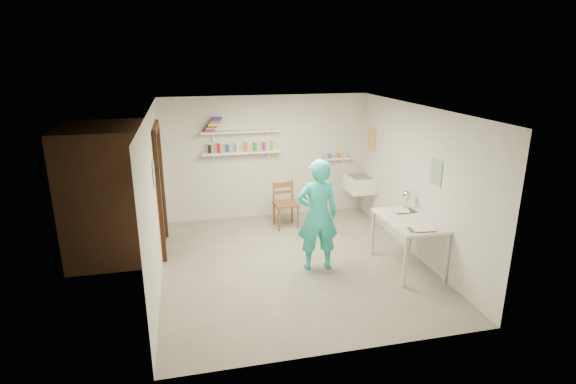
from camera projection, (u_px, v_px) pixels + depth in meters
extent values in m
cube|color=slate|center=(294.00, 264.00, 7.05)|extent=(4.00, 4.50, 0.02)
cube|color=silver|center=(294.00, 108.00, 6.33)|extent=(4.00, 4.50, 0.02)
cube|color=silver|center=(267.00, 157.00, 8.79)|extent=(4.00, 0.02, 2.40)
cube|color=silver|center=(347.00, 253.00, 4.59)|extent=(4.00, 0.02, 2.40)
cube|color=silver|center=(154.00, 200.00, 6.26)|extent=(0.02, 4.50, 2.40)
cube|color=silver|center=(417.00, 182.00, 7.12)|extent=(0.02, 4.50, 2.40)
cube|color=black|center=(160.00, 192.00, 7.30)|extent=(0.02, 0.90, 2.00)
cube|color=brown|center=(114.00, 192.00, 7.13)|extent=(1.40, 1.50, 2.10)
cube|color=brown|center=(156.00, 127.00, 6.99)|extent=(0.06, 1.05, 0.10)
cube|color=brown|center=(160.00, 201.00, 6.84)|extent=(0.06, 0.10, 2.00)
cube|color=brown|center=(162.00, 183.00, 7.77)|extent=(0.06, 0.10, 2.00)
cube|color=white|center=(242.00, 152.00, 8.52)|extent=(1.50, 0.22, 0.03)
cube|color=white|center=(241.00, 131.00, 8.40)|extent=(1.50, 0.22, 0.03)
cube|color=white|center=(333.00, 159.00, 9.02)|extent=(0.70, 0.14, 0.03)
cube|color=#334C7F|center=(154.00, 174.00, 6.21)|extent=(0.01, 0.28, 0.36)
cube|color=#995933|center=(372.00, 140.00, 8.69)|extent=(0.01, 0.34, 0.42)
cube|color=#3F724C|center=(436.00, 172.00, 6.52)|extent=(0.01, 0.30, 0.38)
cube|color=white|center=(360.00, 184.00, 8.80)|extent=(0.48, 0.60, 0.30)
imported|color=#27C3B7|center=(318.00, 215.00, 6.65)|extent=(0.65, 0.46, 1.72)
cylinder|color=beige|center=(313.00, 193.00, 6.76)|extent=(0.31, 0.06, 0.31)
cube|color=brown|center=(286.00, 204.00, 8.39)|extent=(0.46, 0.44, 0.91)
cube|color=silver|center=(407.00, 244.00, 6.79)|extent=(0.72, 1.19, 0.79)
sphere|color=silver|center=(408.00, 195.00, 7.09)|extent=(0.15, 0.15, 0.15)
cylinder|color=black|center=(209.00, 149.00, 8.36)|extent=(0.06, 0.06, 0.17)
cylinder|color=red|center=(218.00, 148.00, 8.40)|extent=(0.06, 0.06, 0.17)
cylinder|color=blue|center=(228.00, 148.00, 8.43)|extent=(0.06, 0.06, 0.17)
cylinder|color=white|center=(237.00, 147.00, 8.47)|extent=(0.06, 0.06, 0.17)
cylinder|color=orange|center=(246.00, 147.00, 8.51)|extent=(0.06, 0.06, 0.17)
cylinder|color=#268C3F|center=(255.00, 147.00, 8.55)|extent=(0.06, 0.06, 0.17)
cylinder|color=#8C268C|center=(264.00, 146.00, 8.58)|extent=(0.06, 0.06, 0.17)
cylinder|color=gold|center=(273.00, 146.00, 8.62)|extent=(0.06, 0.06, 0.17)
cube|color=red|center=(209.00, 131.00, 8.26)|extent=(0.18, 0.14, 0.03)
cube|color=#1933A5|center=(210.00, 130.00, 8.26)|extent=(0.18, 0.14, 0.03)
cube|color=orange|center=(211.00, 128.00, 8.25)|extent=(0.18, 0.14, 0.03)
cube|color=black|center=(212.00, 126.00, 8.25)|extent=(0.18, 0.14, 0.03)
cube|color=yellow|center=(213.00, 125.00, 8.25)|extent=(0.18, 0.14, 0.03)
cube|color=#338C4C|center=(214.00, 123.00, 8.24)|extent=(0.18, 0.14, 0.03)
cube|color=#8C3F8C|center=(215.00, 122.00, 8.24)|extent=(0.18, 0.14, 0.03)
cube|color=red|center=(216.00, 120.00, 8.23)|extent=(0.18, 0.14, 0.03)
cube|color=#1933A5|center=(217.00, 119.00, 8.23)|extent=(0.18, 0.14, 0.03)
cylinder|color=silver|center=(324.00, 156.00, 8.96)|extent=(0.07, 0.07, 0.09)
cylinder|color=#335999|center=(330.00, 156.00, 8.99)|extent=(0.07, 0.07, 0.09)
cylinder|color=orange|center=(337.00, 156.00, 9.02)|extent=(0.07, 0.07, 0.09)
cylinder|color=#999999|center=(343.00, 155.00, 9.05)|extent=(0.07, 0.07, 0.09)
cube|color=silver|center=(409.00, 219.00, 6.67)|extent=(0.30, 0.22, 0.00)
cube|color=#4C4742|center=(409.00, 219.00, 6.67)|extent=(0.30, 0.22, 0.00)
cube|color=beige|center=(409.00, 218.00, 6.67)|extent=(0.30, 0.22, 0.00)
cube|color=#383330|center=(409.00, 218.00, 6.67)|extent=(0.30, 0.22, 0.00)
cube|color=silver|center=(409.00, 218.00, 6.67)|extent=(0.30, 0.22, 0.00)
cube|color=silver|center=(410.00, 218.00, 6.66)|extent=(0.30, 0.22, 0.00)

